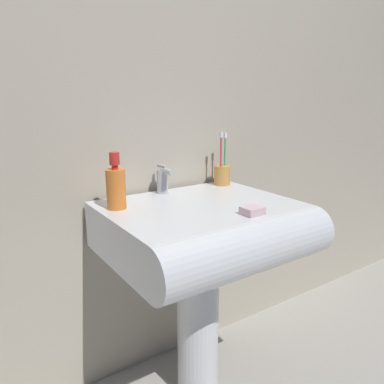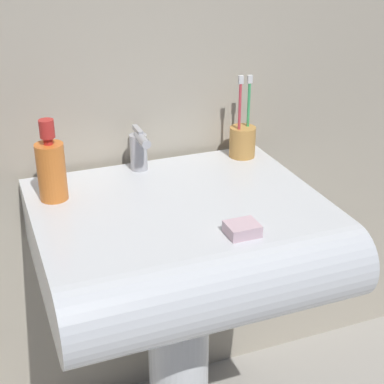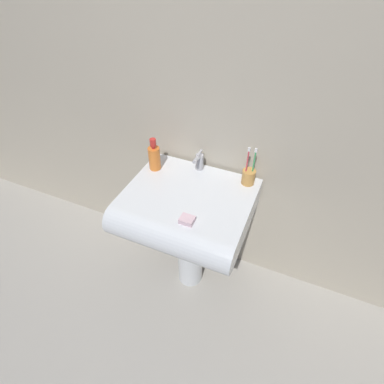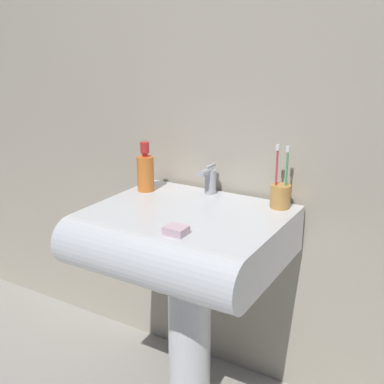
% 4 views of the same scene
% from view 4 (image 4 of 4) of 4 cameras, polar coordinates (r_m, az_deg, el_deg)
% --- Properties ---
extents(wall_back, '(5.00, 0.05, 2.40)m').
position_cam_4_polar(wall_back, '(1.72, 4.62, 15.04)').
color(wall_back, '#B7AD99').
rests_on(wall_back, ground).
extents(sink_pedestal, '(0.15, 0.15, 0.59)m').
position_cam_4_polar(sink_pedestal, '(1.78, -0.30, -16.00)').
color(sink_pedestal, white).
rests_on(sink_pedestal, ground).
extents(sink_basin, '(0.62, 0.55, 0.16)m').
position_cam_4_polar(sink_basin, '(1.55, -1.45, -5.61)').
color(sink_basin, white).
rests_on(sink_basin, sink_pedestal).
extents(faucet, '(0.04, 0.10, 0.11)m').
position_cam_4_polar(faucet, '(1.72, 2.08, 1.50)').
color(faucet, '#B7B7BC').
rests_on(faucet, sink_basin).
extents(toothbrush_cup, '(0.07, 0.07, 0.21)m').
position_cam_4_polar(toothbrush_cup, '(1.61, 10.44, -0.35)').
color(toothbrush_cup, '#D19347').
rests_on(toothbrush_cup, sink_basin).
extents(soap_bottle, '(0.06, 0.06, 0.18)m').
position_cam_4_polar(soap_bottle, '(1.76, -5.54, 2.43)').
color(soap_bottle, orange).
rests_on(soap_bottle, sink_basin).
extents(bar_soap, '(0.06, 0.05, 0.02)m').
position_cam_4_polar(bar_soap, '(1.38, -1.90, -4.57)').
color(bar_soap, silver).
rests_on(bar_soap, sink_basin).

